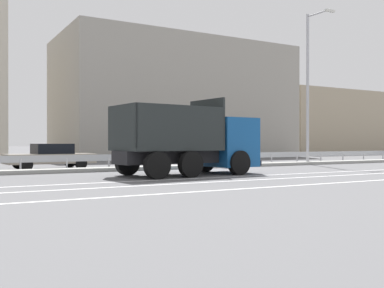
% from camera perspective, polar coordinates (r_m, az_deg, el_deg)
% --- Properties ---
extents(ground_plane, '(320.00, 320.00, 0.00)m').
position_cam_1_polar(ground_plane, '(22.52, 1.89, -3.33)').
color(ground_plane, '#565659').
extents(lane_strip_0, '(59.61, 0.16, 0.01)m').
position_cam_1_polar(lane_strip_0, '(17.60, 2.07, -4.31)').
color(lane_strip_0, silver).
rests_on(lane_strip_0, ground_plane).
extents(lane_strip_1, '(59.61, 0.16, 0.01)m').
position_cam_1_polar(lane_strip_1, '(16.19, 5.23, -4.70)').
color(lane_strip_1, silver).
rests_on(lane_strip_1, ground_plane).
extents(lane_strip_2, '(59.61, 0.16, 0.01)m').
position_cam_1_polar(lane_strip_2, '(14.32, 10.69, -5.34)').
color(lane_strip_2, silver).
rests_on(lane_strip_2, ground_plane).
extents(median_island, '(32.79, 1.10, 0.18)m').
position_cam_1_polar(median_island, '(23.98, -0.23, -2.90)').
color(median_island, gray).
rests_on(median_island, ground_plane).
extents(median_guardrail, '(59.61, 0.09, 0.78)m').
position_cam_1_polar(median_guardrail, '(24.74, -1.26, -1.69)').
color(median_guardrail, '#9EA0A5').
rests_on(median_guardrail, ground_plane).
extents(dump_truck, '(6.48, 3.23, 3.28)m').
position_cam_1_polar(dump_truck, '(19.57, 1.24, -0.18)').
color(dump_truck, '#144C8C').
rests_on(dump_truck, ground_plane).
extents(median_road_sign, '(0.84, 0.16, 2.38)m').
position_cam_1_polar(median_road_sign, '(25.11, 4.20, -0.00)').
color(median_road_sign, white).
rests_on(median_road_sign, ground_plane).
extents(street_lamp_1, '(0.70, 2.00, 9.50)m').
position_cam_1_polar(street_lamp_1, '(29.45, 14.67, 7.65)').
color(street_lamp_1, '#ADADB2').
rests_on(street_lamp_1, ground_plane).
extents(parked_car_3, '(4.49, 2.22, 1.32)m').
position_cam_1_polar(parked_car_3, '(24.48, -17.55, -1.48)').
color(parked_car_3, gray).
rests_on(parked_car_3, ground_plane).
extents(background_building_1, '(21.75, 11.22, 10.82)m').
position_cam_1_polar(background_building_1, '(43.68, -2.21, 5.47)').
color(background_building_1, gray).
rests_on(background_building_1, ground_plane).
extents(background_building_2, '(21.37, 13.53, 7.63)m').
position_cam_1_polar(background_building_2, '(62.14, 16.54, 2.42)').
color(background_building_2, tan).
rests_on(background_building_2, ground_plane).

